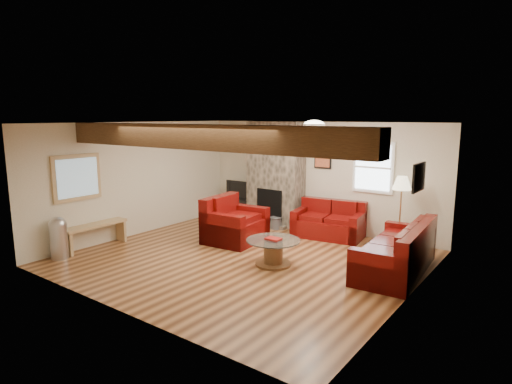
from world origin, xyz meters
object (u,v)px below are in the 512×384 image
armchair_red (235,220)px  coffee_table (273,252)px  floor_lamp (402,187)px  television (241,189)px  sofa_three (396,248)px  loveseat (328,219)px  tv_cabinet (241,208)px

armchair_red → coffee_table: size_ratio=1.22×
armchair_red → floor_lamp: size_ratio=0.80×
television → floor_lamp: size_ratio=0.54×
sofa_three → armchair_red: armchair_red is taller
loveseat → coffee_table: 2.22m
armchair_red → tv_cabinet: size_ratio=1.13×
sofa_three → armchair_red: 3.33m
loveseat → armchair_red: bearing=-142.2°
loveseat → television: 2.73m
sofa_three → coffee_table: (-1.85, -0.97, -0.19)m
armchair_red → floor_lamp: floor_lamp is taller
loveseat → tv_cabinet: (-2.69, 0.30, -0.13)m
coffee_table → tv_cabinet: 3.72m
sofa_three → coffee_table: size_ratio=2.28×
coffee_table → television: bearing=137.4°
tv_cabinet → armchair_red: bearing=-54.6°
loveseat → floor_lamp: (1.51, 0.11, 0.85)m
coffee_table → floor_lamp: (1.47, 2.33, 1.01)m
loveseat → coffee_table: size_ratio=1.55×
loveseat → coffee_table: bearing=-97.2°
television → floor_lamp: (4.21, -0.19, 0.50)m
armchair_red → television: television is taller
armchair_red → floor_lamp: (2.94, 1.59, 0.77)m
tv_cabinet → television: bearing=0.0°
coffee_table → floor_lamp: bearing=57.7°
loveseat → floor_lamp: size_ratio=1.01×
armchair_red → tv_cabinet: bearing=30.2°
armchair_red → tv_cabinet: 2.20m
television → floor_lamp: bearing=-2.6°
coffee_table → sofa_three: bearing=27.5°
loveseat → floor_lamp: floor_lamp is taller
coffee_table → floor_lamp: 2.93m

